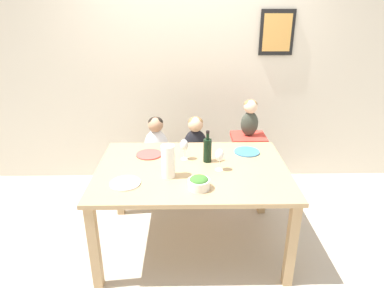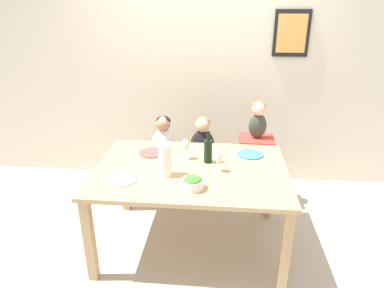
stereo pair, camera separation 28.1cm
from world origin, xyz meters
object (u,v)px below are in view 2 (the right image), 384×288
(paper_towel_roll, at_px, (165,160))
(wine_glass_near, at_px, (218,157))
(chair_far_left, at_px, (165,167))
(dinner_plate_back_left, at_px, (152,153))
(person_child_center, at_px, (203,140))
(person_baby_right, at_px, (258,117))
(chair_far_center, at_px, (202,169))
(chair_right_highchair, at_px, (255,154))
(dinner_plate_back_right, at_px, (250,154))
(salad_bowl_large, at_px, (193,183))
(wine_glass_far, at_px, (185,145))
(person_child_left, at_px, (164,139))
(dinner_plate_front_left, at_px, (122,180))
(wine_bottle, at_px, (208,150))

(paper_towel_roll, distance_m, wine_glass_near, 0.42)
(chair_far_left, xyz_separation_m, dinner_plate_back_left, (-0.02, -0.49, 0.39))
(person_child_center, height_order, person_baby_right, person_baby_right)
(chair_far_center, height_order, chair_right_highchair, chair_right_highchair)
(chair_right_highchair, bearing_deg, chair_far_center, 180.00)
(dinner_plate_back_right, bearing_deg, salad_bowl_large, -125.57)
(paper_towel_roll, height_order, wine_glass_far, paper_towel_roll)
(salad_bowl_large, height_order, dinner_plate_back_left, salad_bowl_large)
(chair_right_highchair, xyz_separation_m, person_child_center, (-0.55, 0.00, 0.13))
(person_child_center, distance_m, person_baby_right, 0.61)
(chair_right_highchair, relative_size, paper_towel_roll, 2.86)
(chair_far_left, relative_size, person_child_left, 0.89)
(chair_far_left, height_order, wine_glass_near, wine_glass_near)
(chair_far_left, xyz_separation_m, chair_right_highchair, (0.95, 0.00, 0.20))
(dinner_plate_front_left, height_order, dinner_plate_back_right, same)
(chair_right_highchair, relative_size, person_baby_right, 1.98)
(chair_far_center, distance_m, wine_glass_far, 0.78)
(wine_glass_far, bearing_deg, dinner_plate_back_right, 13.46)
(chair_far_center, relative_size, chair_right_highchair, 0.60)
(chair_far_left, xyz_separation_m, wine_bottle, (0.49, -0.63, 0.49))
(person_child_left, relative_size, person_child_center, 1.00)
(person_child_left, xyz_separation_m, dinner_plate_back_right, (0.86, -0.45, 0.06))
(chair_far_center, relative_size, dinner_plate_back_right, 1.94)
(chair_far_center, xyz_separation_m, person_baby_right, (0.55, 0.00, 0.59))
(wine_glass_near, xyz_separation_m, wine_glass_far, (-0.28, 0.21, 0.00))
(chair_right_highchair, height_order, wine_bottle, wine_bottle)
(wine_glass_near, bearing_deg, person_baby_right, 64.67)
(chair_far_left, height_order, dinner_plate_back_right, dinner_plate_back_right)
(wine_glass_near, height_order, dinner_plate_back_right, wine_glass_near)
(person_baby_right, bearing_deg, chair_far_left, -179.91)
(salad_bowl_large, bearing_deg, chair_far_center, 89.89)
(person_child_left, height_order, person_baby_right, person_baby_right)
(dinner_plate_back_left, bearing_deg, paper_towel_roll, -64.53)
(paper_towel_roll, bearing_deg, dinner_plate_back_left, 115.47)
(chair_far_center, bearing_deg, dinner_plate_front_left, -118.71)
(chair_far_left, height_order, person_child_center, person_child_center)
(chair_far_left, height_order, person_child_left, person_child_left)
(paper_towel_roll, xyz_separation_m, wine_glass_near, (0.40, 0.10, -0.00))
(paper_towel_roll, relative_size, wine_glass_near, 1.43)
(paper_towel_roll, distance_m, dinner_plate_back_left, 0.47)
(person_child_center, bearing_deg, paper_towel_roll, -104.55)
(chair_far_center, bearing_deg, wine_glass_far, -100.88)
(chair_far_center, distance_m, person_child_center, 0.33)
(wine_glass_near, xyz_separation_m, salad_bowl_large, (-0.17, -0.29, -0.08))
(person_child_center, distance_m, dinner_plate_front_left, 1.15)
(dinner_plate_back_left, bearing_deg, chair_far_center, 49.06)
(wine_bottle, height_order, wine_glass_near, wine_bottle)
(paper_towel_roll, bearing_deg, chair_right_highchair, 48.93)
(dinner_plate_back_right, bearing_deg, paper_towel_roll, -146.82)
(chair_far_left, distance_m, chair_far_center, 0.40)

